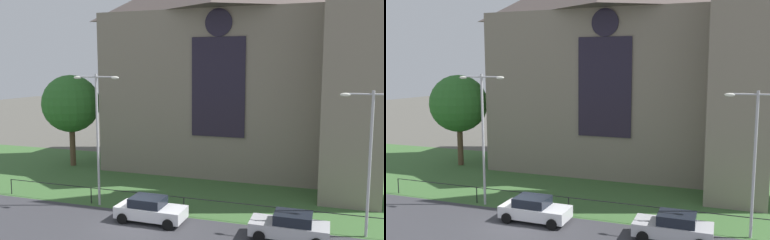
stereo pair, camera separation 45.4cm
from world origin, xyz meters
The scene contains 10 objects.
ground centered at (0.00, 10.00, 0.00)m, with size 160.00×160.00×0.00m, color #56544C.
road_asphalt centered at (0.00, -2.00, 0.00)m, with size 120.00×8.00×0.01m, color #38383D.
grass_verge centered at (0.00, 8.00, 0.00)m, with size 120.00×20.00×0.01m, color #3D6633.
church_building centered at (2.92, 16.20, 10.27)m, with size 23.20×16.20×26.00m.
iron_railing centered at (2.15, 2.50, 0.96)m, with size 27.12×0.07×1.13m.
tree_left_far centered at (-12.37, 11.71, 5.90)m, with size 5.37×5.37×8.61m.
streetlamp_near centered at (-3.90, 2.40, 5.59)m, with size 3.37×0.26×8.88m.
streetlamp_far centered at (12.86, 2.40, 5.15)m, with size 3.37×0.26×8.08m.
parked_car_white centered at (0.62, 0.72, 0.74)m, with size 4.22×2.07×1.51m.
parked_car_silver centered at (8.90, 0.67, 0.74)m, with size 4.21×2.04×1.51m.
Camera 1 is at (10.64, -21.29, 9.28)m, focal length 38.56 mm.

